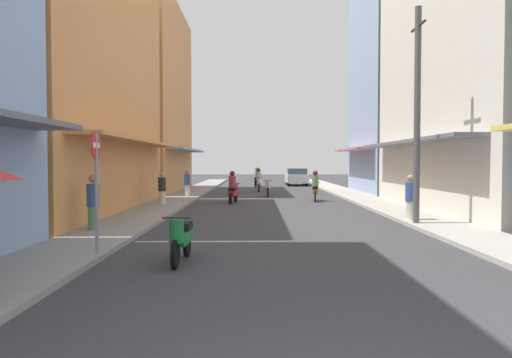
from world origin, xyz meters
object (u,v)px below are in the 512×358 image
(utility_pole, at_px, (417,115))
(motorbike_red, at_px, (233,189))
(pedestrian_crossing, at_px, (162,190))
(pedestrian_far, at_px, (410,199))
(motorbike_white, at_px, (258,181))
(motorbike_silver, at_px, (267,188))
(motorbike_maroon, at_px, (257,178))
(pedestrian_foreground, at_px, (187,184))
(motorbike_green, at_px, (181,238))
(street_sign_no_entry, at_px, (96,176))
(pedestrian_midway, at_px, (92,204))
(motorbike_orange, at_px, (315,187))
(parked_car, at_px, (296,177))

(utility_pole, bearing_deg, motorbike_red, 125.71)
(pedestrian_crossing, xyz_separation_m, pedestrian_far, (9.23, -5.55, 0.01))
(motorbike_red, distance_m, motorbike_white, 9.56)
(motorbike_red, bearing_deg, motorbike_silver, 69.37)
(utility_pole, bearing_deg, motorbike_maroon, 101.25)
(pedestrian_foreground, height_order, pedestrian_far, pedestrian_foreground)
(motorbike_silver, xyz_separation_m, motorbike_maroon, (-0.58, 11.24, 0.20))
(motorbike_maroon, distance_m, pedestrian_far, 24.04)
(motorbike_green, relative_size, motorbike_white, 1.00)
(motorbike_white, relative_size, street_sign_no_entry, 0.68)
(motorbike_maroon, height_order, street_sign_no_entry, street_sign_no_entry)
(motorbike_silver, bearing_deg, pedestrian_midway, -109.57)
(motorbike_red, distance_m, street_sign_no_entry, 13.72)
(pedestrian_midway, bearing_deg, motorbike_white, 76.30)
(motorbike_silver, height_order, motorbike_red, motorbike_red)
(motorbike_maroon, distance_m, motorbike_white, 6.53)
(motorbike_green, xyz_separation_m, motorbike_red, (0.38, 13.89, 0.20))
(motorbike_silver, relative_size, motorbike_red, 1.01)
(motorbike_silver, distance_m, pedestrian_foreground, 4.69)
(motorbike_orange, xyz_separation_m, motorbike_white, (-2.84, 8.10, 0.00))
(street_sign_no_entry, bearing_deg, motorbike_orange, 67.03)
(motorbike_orange, bearing_deg, pedestrian_crossing, -155.01)
(motorbike_red, bearing_deg, pedestrian_foreground, 128.20)
(motorbike_maroon, bearing_deg, pedestrian_midway, -100.16)
(motorbike_white, bearing_deg, pedestrian_midway, -103.70)
(motorbike_red, xyz_separation_m, pedestrian_midway, (-3.44, -9.95, 0.12))
(motorbike_orange, height_order, parked_car, motorbike_orange)
(motorbike_silver, bearing_deg, pedestrian_far, -70.32)
(motorbike_green, distance_m, motorbike_maroon, 29.93)
(parked_car, xyz_separation_m, pedestrian_midway, (-8.01, -28.10, 0.09))
(motorbike_orange, relative_size, pedestrian_crossing, 1.15)
(utility_pole, bearing_deg, motorbike_white, 104.92)
(motorbike_silver, height_order, pedestrian_far, pedestrian_far)
(motorbike_green, height_order, motorbike_orange, motorbike_orange)
(motorbike_silver, relative_size, pedestrian_foreground, 1.14)
(motorbike_green, xyz_separation_m, pedestrian_crossing, (-2.67, 11.91, 0.28))
(motorbike_red, height_order, motorbike_white, same)
(motorbike_white, relative_size, pedestrian_far, 1.14)
(parked_car, xyz_separation_m, pedestrian_crossing, (-7.62, -20.13, 0.04))
(motorbike_green, bearing_deg, pedestrian_midway, 127.84)
(street_sign_no_entry, bearing_deg, pedestrian_crossing, 94.35)
(motorbike_white, xyz_separation_m, parked_car, (3.28, 8.68, 0.04))
(pedestrian_foreground, bearing_deg, street_sign_no_entry, -88.22)
(motorbike_maroon, xyz_separation_m, utility_pole, (4.86, -24.44, 2.75))
(motorbike_white, bearing_deg, pedestrian_foreground, -123.45)
(pedestrian_foreground, xyz_separation_m, pedestrian_far, (8.88, -10.95, -0.00))
(motorbike_maroon, height_order, pedestrian_far, pedestrian_far)
(motorbike_silver, distance_m, motorbike_white, 4.74)
(motorbike_green, relative_size, utility_pole, 0.27)
(motorbike_white, bearing_deg, parked_car, 69.33)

